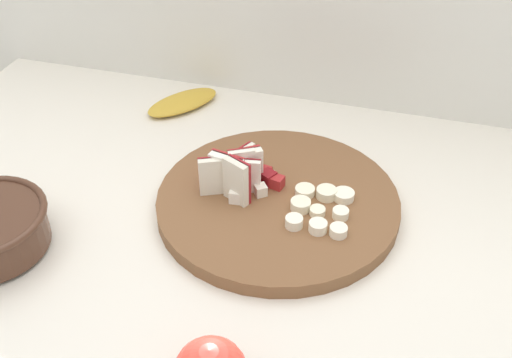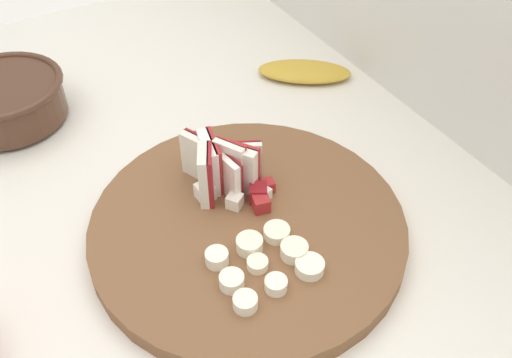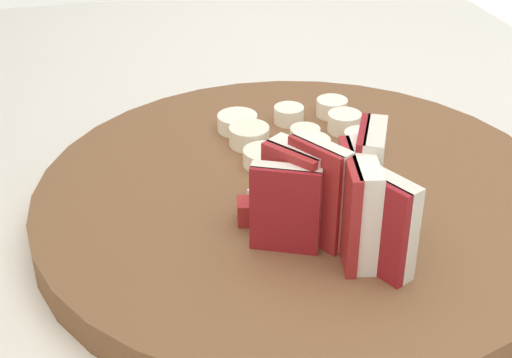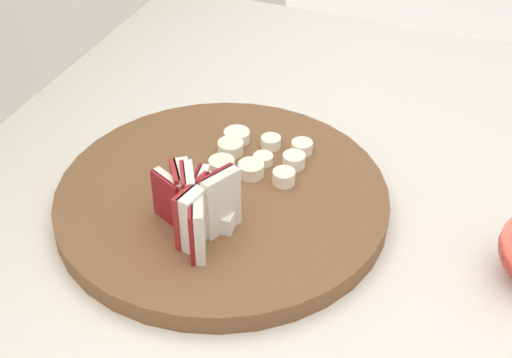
% 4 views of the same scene
% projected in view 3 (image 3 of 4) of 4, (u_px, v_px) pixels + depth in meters
% --- Properties ---
extents(cutting_board, '(0.35, 0.35, 0.02)m').
position_uv_depth(cutting_board, '(301.00, 202.00, 0.50)').
color(cutting_board, brown).
rests_on(cutting_board, tiled_countertop).
extents(apple_wedge_fan, '(0.09, 0.09, 0.07)m').
position_uv_depth(apple_wedge_fan, '(338.00, 199.00, 0.43)').
color(apple_wedge_fan, maroon).
rests_on(apple_wedge_fan, cutting_board).
extents(apple_dice_pile, '(0.07, 0.09, 0.02)m').
position_uv_depth(apple_dice_pile, '(296.00, 205.00, 0.46)').
color(apple_dice_pile, white).
rests_on(apple_dice_pile, cutting_board).
extents(banana_slice_rows, '(0.09, 0.11, 0.01)m').
position_uv_depth(banana_slice_rows, '(295.00, 132.00, 0.55)').
color(banana_slice_rows, white).
rests_on(banana_slice_rows, cutting_board).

